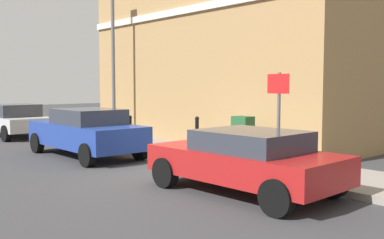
{
  "coord_description": "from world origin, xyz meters",
  "views": [
    {
      "loc": [
        -6.88,
        -8.3,
        2.16
      ],
      "look_at": [
        1.34,
        1.01,
        1.2
      ],
      "focal_mm": 41.21,
      "sensor_mm": 36.0,
      "label": 1
    }
  ],
  "objects_px": {
    "street_sign": "(278,108)",
    "bollard_far_kerb": "(130,130)",
    "car_red": "(246,159)",
    "utility_cabinet": "(243,138)",
    "lamppost": "(113,56)",
    "car_blue": "(86,131)",
    "car_silver": "(15,120)",
    "bollard_near_cabinet": "(197,132)"
  },
  "relations": [
    {
      "from": "car_silver",
      "to": "bollard_near_cabinet",
      "type": "xyz_separation_m",
      "value": [
        2.68,
        -8.45,
        -0.0
      ]
    },
    {
      "from": "utility_cabinet",
      "to": "street_sign",
      "type": "relative_size",
      "value": 0.5
    },
    {
      "from": "bollard_far_kerb",
      "to": "bollard_near_cabinet",
      "type": "bearing_deg",
      "value": -53.83
    },
    {
      "from": "car_red",
      "to": "bollard_far_kerb",
      "type": "height_order",
      "value": "car_red"
    },
    {
      "from": "car_red",
      "to": "street_sign",
      "type": "height_order",
      "value": "street_sign"
    },
    {
      "from": "bollard_near_cabinet",
      "to": "lamppost",
      "type": "height_order",
      "value": "lamppost"
    },
    {
      "from": "bollard_far_kerb",
      "to": "lamppost",
      "type": "bearing_deg",
      "value": 67.79
    },
    {
      "from": "car_blue",
      "to": "car_silver",
      "type": "height_order",
      "value": "car_blue"
    },
    {
      "from": "bollard_near_cabinet",
      "to": "car_blue",
      "type": "bearing_deg",
      "value": 147.36
    },
    {
      "from": "car_silver",
      "to": "lamppost",
      "type": "xyz_separation_m",
      "value": [
        2.57,
        -3.67,
        2.6
      ]
    },
    {
      "from": "car_red",
      "to": "car_silver",
      "type": "bearing_deg",
      "value": -1.64
    },
    {
      "from": "utility_cabinet",
      "to": "street_sign",
      "type": "xyz_separation_m",
      "value": [
        -1.19,
        -2.13,
        0.98
      ]
    },
    {
      "from": "car_blue",
      "to": "utility_cabinet",
      "type": "distance_m",
      "value": 4.77
    },
    {
      "from": "bollard_near_cabinet",
      "to": "street_sign",
      "type": "relative_size",
      "value": 0.45
    },
    {
      "from": "car_red",
      "to": "car_blue",
      "type": "relative_size",
      "value": 0.91
    },
    {
      "from": "utility_cabinet",
      "to": "street_sign",
      "type": "distance_m",
      "value": 2.63
    },
    {
      "from": "car_blue",
      "to": "bollard_near_cabinet",
      "type": "relative_size",
      "value": 4.27
    },
    {
      "from": "lamppost",
      "to": "car_blue",
      "type": "bearing_deg",
      "value": -133.32
    },
    {
      "from": "car_silver",
      "to": "street_sign",
      "type": "bearing_deg",
      "value": -174.93
    },
    {
      "from": "bollard_near_cabinet",
      "to": "lamppost",
      "type": "bearing_deg",
      "value": 91.37
    },
    {
      "from": "street_sign",
      "to": "utility_cabinet",
      "type": "bearing_deg",
      "value": 60.91
    },
    {
      "from": "bollard_far_kerb",
      "to": "street_sign",
      "type": "relative_size",
      "value": 0.45
    },
    {
      "from": "utility_cabinet",
      "to": "car_blue",
      "type": "bearing_deg",
      "value": 125.68
    },
    {
      "from": "utility_cabinet",
      "to": "bollard_near_cabinet",
      "type": "distance_m",
      "value": 2.03
    },
    {
      "from": "bollard_far_kerb",
      "to": "street_sign",
      "type": "bearing_deg",
      "value": -89.64
    },
    {
      "from": "car_silver",
      "to": "car_red",
      "type": "bearing_deg",
      "value": 178.66
    },
    {
      "from": "utility_cabinet",
      "to": "lamppost",
      "type": "bearing_deg",
      "value": 90.12
    },
    {
      "from": "street_sign",
      "to": "car_blue",
      "type": "bearing_deg",
      "value": 104.85
    },
    {
      "from": "car_silver",
      "to": "lamppost",
      "type": "relative_size",
      "value": 0.69
    },
    {
      "from": "bollard_near_cabinet",
      "to": "utility_cabinet",
      "type": "bearing_deg",
      "value": -92.82
    },
    {
      "from": "utility_cabinet",
      "to": "bollard_far_kerb",
      "type": "height_order",
      "value": "utility_cabinet"
    },
    {
      "from": "car_red",
      "to": "car_blue",
      "type": "bearing_deg",
      "value": 0.06
    },
    {
      "from": "car_blue",
      "to": "car_silver",
      "type": "distance_m",
      "value": 6.6
    },
    {
      "from": "car_red",
      "to": "street_sign",
      "type": "relative_size",
      "value": 1.75
    },
    {
      "from": "car_silver",
      "to": "lamppost",
      "type": "bearing_deg",
      "value": -146.25
    },
    {
      "from": "utility_cabinet",
      "to": "bollard_far_kerb",
      "type": "xyz_separation_m",
      "value": [
        -1.22,
        3.84,
        0.02
      ]
    },
    {
      "from": "car_blue",
      "to": "street_sign",
      "type": "xyz_separation_m",
      "value": [
        1.59,
        -6.0,
        0.9
      ]
    },
    {
      "from": "utility_cabinet",
      "to": "car_red",
      "type": "bearing_deg",
      "value": -136.98
    },
    {
      "from": "street_sign",
      "to": "bollard_far_kerb",
      "type": "bearing_deg",
      "value": 90.36
    },
    {
      "from": "car_red",
      "to": "car_silver",
      "type": "distance_m",
      "value": 12.9
    },
    {
      "from": "car_silver",
      "to": "bollard_near_cabinet",
      "type": "height_order",
      "value": "car_silver"
    },
    {
      "from": "car_red",
      "to": "bollard_far_kerb",
      "type": "distance_m",
      "value": 6.42
    }
  ]
}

